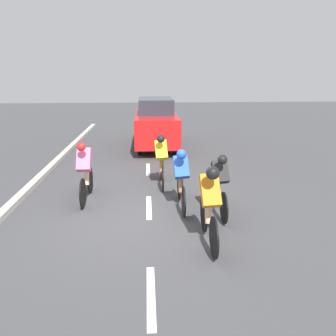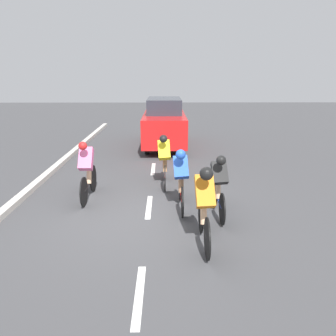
{
  "view_description": "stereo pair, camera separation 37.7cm",
  "coord_description": "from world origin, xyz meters",
  "px_view_note": "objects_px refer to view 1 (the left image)",
  "views": [
    {
      "loc": [
        0.02,
        6.72,
        3.01
      ],
      "look_at": [
        -0.45,
        -0.42,
        0.95
      ],
      "focal_mm": 35.0,
      "sensor_mm": 36.0,
      "label": 1
    },
    {
      "loc": [
        -0.36,
        6.74,
        3.01
      ],
      "look_at": [
        -0.45,
        -0.42,
        0.95
      ],
      "focal_mm": 35.0,
      "sensor_mm": 36.0,
      "label": 2
    }
  ],
  "objects_px": {
    "cyclist_yellow": "(162,159)",
    "cyclist_orange": "(210,203)",
    "cyclist_pink": "(85,171)",
    "cyclist_black": "(220,183)",
    "cyclist_blue": "(181,177)",
    "support_car": "(156,123)"
  },
  "relations": [
    {
      "from": "cyclist_yellow",
      "to": "cyclist_pink",
      "type": "height_order",
      "value": "cyclist_pink"
    },
    {
      "from": "cyclist_black",
      "to": "cyclist_blue",
      "type": "bearing_deg",
      "value": -25.43
    },
    {
      "from": "cyclist_yellow",
      "to": "cyclist_pink",
      "type": "relative_size",
      "value": 0.98
    },
    {
      "from": "cyclist_black",
      "to": "cyclist_blue",
      "type": "height_order",
      "value": "cyclist_blue"
    },
    {
      "from": "cyclist_blue",
      "to": "support_car",
      "type": "relative_size",
      "value": 0.37
    },
    {
      "from": "cyclist_yellow",
      "to": "cyclist_orange",
      "type": "xyz_separation_m",
      "value": [
        -0.7,
        3.37,
        0.05
      ]
    },
    {
      "from": "cyclist_yellow",
      "to": "cyclist_pink",
      "type": "xyz_separation_m",
      "value": [
        1.89,
        1.01,
        0.01
      ]
    },
    {
      "from": "cyclist_pink",
      "to": "cyclist_orange",
      "type": "height_order",
      "value": "cyclist_orange"
    },
    {
      "from": "cyclist_pink",
      "to": "cyclist_black",
      "type": "distance_m",
      "value": 3.23
    },
    {
      "from": "cyclist_yellow",
      "to": "cyclist_blue",
      "type": "distance_m",
      "value": 1.69
    },
    {
      "from": "cyclist_pink",
      "to": "cyclist_black",
      "type": "relative_size",
      "value": 1.04
    },
    {
      "from": "cyclist_pink",
      "to": "support_car",
      "type": "xyz_separation_m",
      "value": [
        -1.9,
        -6.22,
        0.26
      ]
    },
    {
      "from": "cyclist_blue",
      "to": "support_car",
      "type": "bearing_deg",
      "value": -86.93
    },
    {
      "from": "cyclist_blue",
      "to": "cyclist_orange",
      "type": "relative_size",
      "value": 1.0
    },
    {
      "from": "support_car",
      "to": "cyclist_orange",
      "type": "bearing_deg",
      "value": 94.64
    },
    {
      "from": "cyclist_pink",
      "to": "cyclist_blue",
      "type": "xyz_separation_m",
      "value": [
        -2.26,
        0.65,
        -0.01
      ]
    },
    {
      "from": "cyclist_orange",
      "to": "support_car",
      "type": "xyz_separation_m",
      "value": [
        0.7,
        -8.58,
        0.21
      ]
    },
    {
      "from": "cyclist_yellow",
      "to": "cyclist_black",
      "type": "relative_size",
      "value": 1.02
    },
    {
      "from": "cyclist_orange",
      "to": "cyclist_yellow",
      "type": "bearing_deg",
      "value": -78.29
    },
    {
      "from": "cyclist_pink",
      "to": "cyclist_orange",
      "type": "relative_size",
      "value": 1.03
    },
    {
      "from": "cyclist_pink",
      "to": "cyclist_black",
      "type": "height_order",
      "value": "cyclist_pink"
    },
    {
      "from": "cyclist_blue",
      "to": "cyclist_orange",
      "type": "distance_m",
      "value": 1.74
    }
  ]
}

